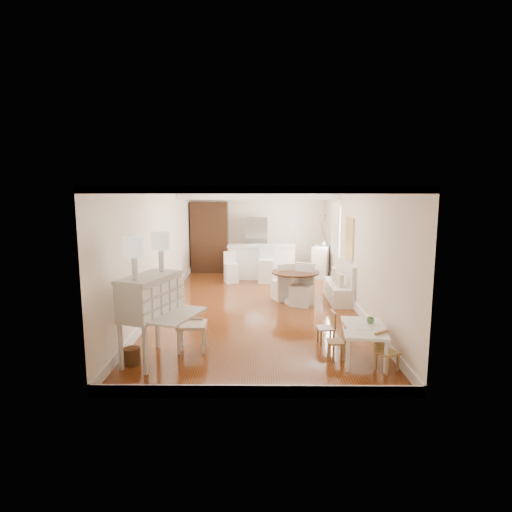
{
  "coord_description": "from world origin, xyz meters",
  "views": [
    {
      "loc": [
        0.04,
        -9.82,
        2.78
      ],
      "look_at": [
        -0.04,
        0.3,
        1.15
      ],
      "focal_mm": 30.0,
      "sensor_mm": 36.0,
      "label": 1
    }
  ],
  "objects_px": {
    "bar_stool_right": "(266,264)",
    "pantry_cabinet": "(210,237)",
    "gustavian_armchair": "(192,324)",
    "wicker_basket": "(132,356)",
    "kids_table": "(363,343)",
    "kids_chair_c": "(387,352)",
    "breakfast_counter": "(261,262)",
    "kids_chair_b": "(326,327)",
    "kids_chair_a": "(336,341)",
    "slip_chair_far": "(283,281)",
    "dining_table": "(295,287)",
    "slip_chair_near": "(302,285)",
    "bar_stool_left": "(231,267)",
    "sideboard": "(322,261)",
    "secretary_bureau": "(151,318)",
    "fridge": "(267,245)"
  },
  "relations": [
    {
      "from": "slip_chair_near",
      "to": "bar_stool_left",
      "type": "relative_size",
      "value": 1.09
    },
    {
      "from": "dining_table",
      "to": "bar_stool_left",
      "type": "xyz_separation_m",
      "value": [
        -1.69,
        2.22,
        0.06
      ]
    },
    {
      "from": "kids_table",
      "to": "kids_chair_a",
      "type": "height_order",
      "value": "kids_chair_a"
    },
    {
      "from": "kids_chair_a",
      "to": "kids_chair_c",
      "type": "xyz_separation_m",
      "value": [
        0.69,
        -0.48,
        0.01
      ]
    },
    {
      "from": "secretary_bureau",
      "to": "dining_table",
      "type": "distance_m",
      "value": 4.36
    },
    {
      "from": "secretary_bureau",
      "to": "kids_chair_b",
      "type": "bearing_deg",
      "value": 34.48
    },
    {
      "from": "wicker_basket",
      "to": "pantry_cabinet",
      "type": "relative_size",
      "value": 0.12
    },
    {
      "from": "kids_chair_a",
      "to": "breakfast_counter",
      "type": "distance_m",
      "value": 6.35
    },
    {
      "from": "breakfast_counter",
      "to": "bar_stool_left",
      "type": "distance_m",
      "value": 1.09
    },
    {
      "from": "wicker_basket",
      "to": "breakfast_counter",
      "type": "distance_m",
      "value": 6.84
    },
    {
      "from": "kids_chair_c",
      "to": "dining_table",
      "type": "distance_m",
      "value": 4.01
    },
    {
      "from": "kids_chair_b",
      "to": "dining_table",
      "type": "distance_m",
      "value": 2.75
    },
    {
      "from": "sideboard",
      "to": "kids_chair_c",
      "type": "bearing_deg",
      "value": -71.4
    },
    {
      "from": "secretary_bureau",
      "to": "dining_table",
      "type": "height_order",
      "value": "secretary_bureau"
    },
    {
      "from": "kids_table",
      "to": "kids_chair_c",
      "type": "relative_size",
      "value": 1.83
    },
    {
      "from": "wicker_basket",
      "to": "bar_stool_left",
      "type": "height_order",
      "value": "bar_stool_left"
    },
    {
      "from": "kids_chair_b",
      "to": "breakfast_counter",
      "type": "bearing_deg",
      "value": -174.34
    },
    {
      "from": "secretary_bureau",
      "to": "pantry_cabinet",
      "type": "height_order",
      "value": "pantry_cabinet"
    },
    {
      "from": "fridge",
      "to": "sideboard",
      "type": "xyz_separation_m",
      "value": [
        1.68,
        -0.81,
        -0.41
      ]
    },
    {
      "from": "gustavian_armchair",
      "to": "kids_chair_a",
      "type": "xyz_separation_m",
      "value": [
        2.42,
        -0.36,
        -0.17
      ]
    },
    {
      "from": "bar_stool_left",
      "to": "kids_chair_b",
      "type": "bearing_deg",
      "value": -86.44
    },
    {
      "from": "slip_chair_far",
      "to": "sideboard",
      "type": "relative_size",
      "value": 0.93
    },
    {
      "from": "slip_chair_near",
      "to": "fridge",
      "type": "xyz_separation_m",
      "value": [
        -0.74,
        4.12,
        0.4
      ]
    },
    {
      "from": "gustavian_armchair",
      "to": "bar_stool_left",
      "type": "xyz_separation_m",
      "value": [
        0.33,
        5.23,
        -0.01
      ]
    },
    {
      "from": "kids_chair_a",
      "to": "dining_table",
      "type": "height_order",
      "value": "dining_table"
    },
    {
      "from": "kids_chair_c",
      "to": "sideboard",
      "type": "bearing_deg",
      "value": 56.89
    },
    {
      "from": "dining_table",
      "to": "slip_chair_near",
      "type": "distance_m",
      "value": 0.27
    },
    {
      "from": "sideboard",
      "to": "secretary_bureau",
      "type": "bearing_deg",
      "value": -100.72
    },
    {
      "from": "kids_table",
      "to": "sideboard",
      "type": "relative_size",
      "value": 1.09
    },
    {
      "from": "kids_chair_b",
      "to": "slip_chair_far",
      "type": "height_order",
      "value": "slip_chair_far"
    },
    {
      "from": "kids_chair_b",
      "to": "bar_stool_left",
      "type": "height_order",
      "value": "bar_stool_left"
    },
    {
      "from": "kids_chair_b",
      "to": "kids_chair_c",
      "type": "relative_size",
      "value": 1.0
    },
    {
      "from": "bar_stool_right",
      "to": "wicker_basket",
      "type": "bearing_deg",
      "value": -107.28
    },
    {
      "from": "wicker_basket",
      "to": "bar_stool_right",
      "type": "distance_m",
      "value": 6.3
    },
    {
      "from": "bar_stool_right",
      "to": "pantry_cabinet",
      "type": "relative_size",
      "value": 0.47
    },
    {
      "from": "bar_stool_right",
      "to": "sideboard",
      "type": "distance_m",
      "value": 1.95
    },
    {
      "from": "bar_stool_left",
      "to": "pantry_cabinet",
      "type": "relative_size",
      "value": 0.4
    },
    {
      "from": "gustavian_armchair",
      "to": "kids_table",
      "type": "relative_size",
      "value": 0.83
    },
    {
      "from": "kids_chair_a",
      "to": "slip_chair_far",
      "type": "bearing_deg",
      "value": -167.97
    },
    {
      "from": "breakfast_counter",
      "to": "pantry_cabinet",
      "type": "height_order",
      "value": "pantry_cabinet"
    },
    {
      "from": "wicker_basket",
      "to": "bar_stool_left",
      "type": "distance_m",
      "value": 5.99
    },
    {
      "from": "wicker_basket",
      "to": "kids_chair_c",
      "type": "relative_size",
      "value": 0.44
    },
    {
      "from": "gustavian_armchair",
      "to": "wicker_basket",
      "type": "height_order",
      "value": "gustavian_armchair"
    },
    {
      "from": "kids_table",
      "to": "breakfast_counter",
      "type": "distance_m",
      "value": 6.5
    },
    {
      "from": "secretary_bureau",
      "to": "sideboard",
      "type": "xyz_separation_m",
      "value": [
        3.68,
        6.57,
        -0.22
      ]
    },
    {
      "from": "bar_stool_right",
      "to": "pantry_cabinet",
      "type": "distance_m",
      "value": 2.58
    },
    {
      "from": "secretary_bureau",
      "to": "pantry_cabinet",
      "type": "xyz_separation_m",
      "value": [
        0.1,
        7.41,
        0.44
      ]
    },
    {
      "from": "kids_table",
      "to": "kids_chair_c",
      "type": "xyz_separation_m",
      "value": [
        0.26,
        -0.43,
        0.03
      ]
    },
    {
      "from": "slip_chair_near",
      "to": "fridge",
      "type": "bearing_deg",
      "value": 125.72
    },
    {
      "from": "secretary_bureau",
      "to": "wicker_basket",
      "type": "height_order",
      "value": "secretary_bureau"
    }
  ]
}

